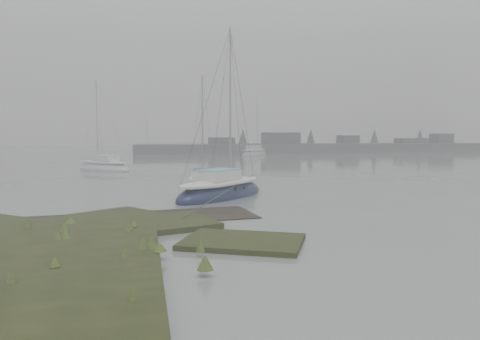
% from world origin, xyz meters
% --- Properties ---
extents(ground, '(160.00, 160.00, 0.00)m').
position_xyz_m(ground, '(0.00, 30.00, 0.00)').
color(ground, slate).
rests_on(ground, ground).
extents(far_shoreline, '(60.00, 8.00, 4.15)m').
position_xyz_m(far_shoreline, '(26.84, 61.90, 0.85)').
color(far_shoreline, '#4C4F51').
rests_on(far_shoreline, ground).
extents(sailboat_main, '(6.28, 6.26, 9.42)m').
position_xyz_m(sailboat_main, '(1.49, 9.63, 0.29)').
color(sailboat_main, black).
rests_on(sailboat_main, ground).
extents(sailboat_white, '(2.59, 5.43, 7.35)m').
position_xyz_m(sailboat_white, '(1.07, 14.01, 0.23)').
color(sailboat_white, silver).
rests_on(sailboat_white, ground).
extents(sailboat_far_a, '(5.69, 5.78, 8.61)m').
position_xyz_m(sailboat_far_a, '(-5.83, 28.74, 0.27)').
color(sailboat_far_a, silver).
rests_on(sailboat_far_a, ground).
extents(sailboat_far_b, '(5.77, 6.44, 9.22)m').
position_xyz_m(sailboat_far_b, '(13.33, 51.81, 0.29)').
color(sailboat_far_b, '#AEB2B7').
rests_on(sailboat_far_b, ground).
extents(sailboat_far_c, '(5.11, 4.24, 7.14)m').
position_xyz_m(sailboat_far_c, '(-1.29, 61.92, 0.22)').
color(sailboat_far_c, '#9FA5A8').
rests_on(sailboat_far_c, ground).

